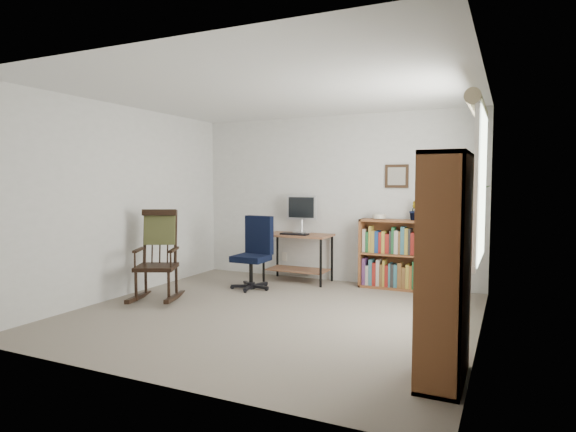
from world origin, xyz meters
The scene contains 18 objects.
floor centered at (0.00, 0.00, 0.00)m, with size 4.20×4.00×0.00m, color gray.
ceiling centered at (0.00, 0.00, 2.40)m, with size 4.20×4.00×0.00m, color silver.
wall_back centered at (0.00, 2.00, 1.20)m, with size 4.20×0.00×2.40m, color silver.
wall_front centered at (0.00, -2.00, 1.20)m, with size 4.20×0.00×2.40m, color silver.
wall_left centered at (-2.10, 0.00, 1.20)m, with size 0.00×4.00×2.40m, color silver.
wall_right centered at (2.10, 0.00, 1.20)m, with size 0.00×4.00×2.40m, color silver.
window centered at (2.06, 0.30, 1.40)m, with size 0.12×1.20×1.50m, color white, non-canonical shape.
desk centered at (-0.45, 1.70, 0.35)m, with size 0.96×0.53×0.69m, color #8D5B3E, non-canonical shape.
monitor centered at (-0.45, 1.84, 0.97)m, with size 0.46×0.16×0.56m, color silver, non-canonical shape.
keyboard centered at (-0.45, 1.58, 0.71)m, with size 0.40×0.15×0.03m, color black.
office_chair centered at (-0.83, 0.99, 0.50)m, with size 0.54×0.54×1.00m, color black, non-canonical shape.
rocking_chair centered at (-1.57, -0.04, 0.56)m, with size 0.58×0.97×1.12m, color black, non-canonical shape.
low_bookshelf centered at (0.91, 1.82, 0.47)m, with size 0.89×0.30×0.94m, color brown, non-canonical shape.
tall_bookshelf centered at (1.92, -1.06, 0.83)m, with size 0.31×0.72×1.65m, color brown, non-canonical shape.
plant_stand centered at (1.80, 1.12, 0.43)m, with size 0.24×0.24×0.87m, color black, non-canonical shape.
spider_plant centered at (1.80, 1.12, 1.53)m, with size 1.69×1.88×1.46m, color #2D6121.
potted_plant_small centered at (1.19, 1.83, 0.99)m, with size 0.13×0.24×0.11m, color #2D6121.
framed_picture centered at (0.91, 1.97, 1.52)m, with size 0.32×0.04×0.32m, color black, non-canonical shape.
Camera 1 is at (2.34, -4.62, 1.44)m, focal length 30.00 mm.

